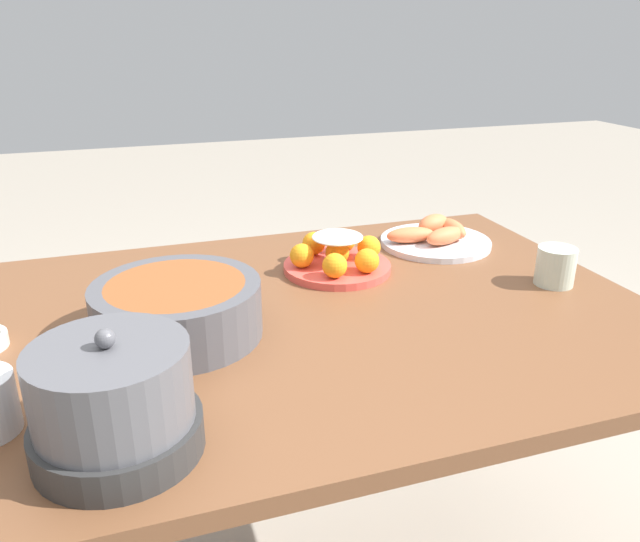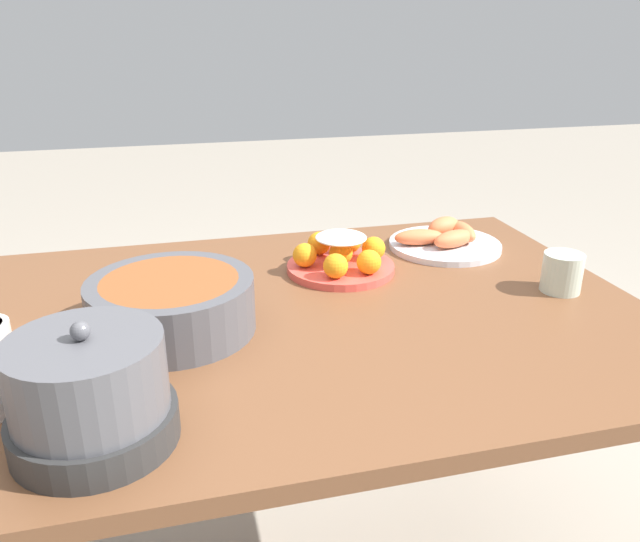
{
  "view_description": "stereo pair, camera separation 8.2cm",
  "coord_description": "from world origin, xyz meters",
  "px_view_note": "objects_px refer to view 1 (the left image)",
  "views": [
    {
      "loc": [
        0.29,
        1.0,
        1.24
      ],
      "look_at": [
        -0.07,
        -0.09,
        0.79
      ],
      "focal_mm": 35.0,
      "sensor_mm": 36.0,
      "label": 1
    },
    {
      "loc": [
        0.21,
        1.02,
        1.24
      ],
      "look_at": [
        -0.07,
        -0.09,
        0.79
      ],
      "focal_mm": 35.0,
      "sensor_mm": 36.0,
      "label": 2
    }
  ],
  "objects_px": {
    "dining_table": "(301,359)",
    "cake_plate": "(338,257)",
    "serving_bowl": "(177,308)",
    "seafood_platter": "(435,237)",
    "cup_near": "(556,266)",
    "warming_pot": "(114,402)"
  },
  "relations": [
    {
      "from": "dining_table",
      "to": "cake_plate",
      "type": "xyz_separation_m",
      "value": [
        -0.14,
        -0.17,
        0.13
      ]
    },
    {
      "from": "cup_near",
      "to": "cake_plate",
      "type": "bearing_deg",
      "value": -28.2
    },
    {
      "from": "serving_bowl",
      "to": "seafood_platter",
      "type": "bearing_deg",
      "value": -156.34
    },
    {
      "from": "warming_pot",
      "to": "dining_table",
      "type": "bearing_deg",
      "value": -136.4
    },
    {
      "from": "warming_pot",
      "to": "serving_bowl",
      "type": "bearing_deg",
      "value": -110.17
    },
    {
      "from": "cake_plate",
      "to": "cup_near",
      "type": "bearing_deg",
      "value": 151.8
    },
    {
      "from": "seafood_platter",
      "to": "warming_pot",
      "type": "height_order",
      "value": "warming_pot"
    },
    {
      "from": "cake_plate",
      "to": "seafood_platter",
      "type": "distance_m",
      "value": 0.29
    },
    {
      "from": "dining_table",
      "to": "serving_bowl",
      "type": "bearing_deg",
      "value": 5.93
    },
    {
      "from": "dining_table",
      "to": "warming_pot",
      "type": "relative_size",
      "value": 6.24
    },
    {
      "from": "dining_table",
      "to": "seafood_platter",
      "type": "distance_m",
      "value": 0.5
    },
    {
      "from": "dining_table",
      "to": "warming_pot",
      "type": "distance_m",
      "value": 0.48
    },
    {
      "from": "serving_bowl",
      "to": "warming_pot",
      "type": "relative_size",
      "value": 1.35
    },
    {
      "from": "dining_table",
      "to": "cup_near",
      "type": "bearing_deg",
      "value": 175.98
    },
    {
      "from": "seafood_platter",
      "to": "warming_pot",
      "type": "distance_m",
      "value": 0.93
    },
    {
      "from": "dining_table",
      "to": "cup_near",
      "type": "height_order",
      "value": "cup_near"
    },
    {
      "from": "cake_plate",
      "to": "cup_near",
      "type": "distance_m",
      "value": 0.44
    },
    {
      "from": "dining_table",
      "to": "warming_pot",
      "type": "bearing_deg",
      "value": 43.6
    },
    {
      "from": "dining_table",
      "to": "seafood_platter",
      "type": "bearing_deg",
      "value": -148.34
    },
    {
      "from": "cup_near",
      "to": "warming_pot",
      "type": "distance_m",
      "value": 0.9
    },
    {
      "from": "seafood_platter",
      "to": "dining_table",
      "type": "bearing_deg",
      "value": 31.66
    },
    {
      "from": "dining_table",
      "to": "serving_bowl",
      "type": "relative_size",
      "value": 4.62
    }
  ]
}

